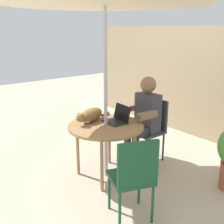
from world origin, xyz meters
name	(u,v)px	position (x,y,z in m)	size (l,w,h in m)	color
ground_plane	(106,175)	(0.00, 0.00, 0.00)	(14.00, 14.00, 0.00)	#BCAD93
fence_back	(207,85)	(0.00, 2.14, 0.95)	(5.61, 0.08, 1.90)	tan
patio_table	(106,130)	(0.00, 0.00, 0.64)	(0.95, 0.95, 0.70)	#9E754C
chair_occupied	(151,125)	(0.00, 0.83, 0.53)	(0.40, 0.40, 0.89)	#33383F
chair_empty	(134,174)	(0.89, -0.34, 0.53)	(0.52, 0.52, 0.89)	#194C2D
person_seated	(144,115)	(0.00, 0.67, 0.70)	(0.48, 0.48, 1.23)	#3F3F47
laptop	(119,117)	(0.01, 0.20, 0.77)	(0.32, 0.28, 0.21)	black
cat	(90,115)	(-0.23, -0.07, 0.79)	(0.31, 0.64, 0.17)	olive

